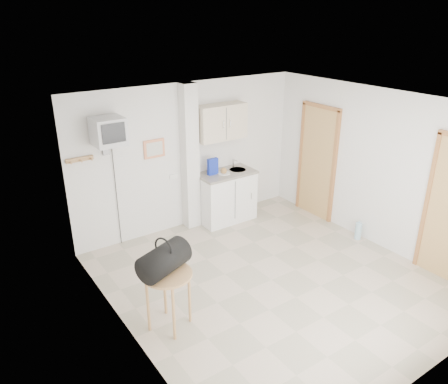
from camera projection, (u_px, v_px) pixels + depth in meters
ground at (272, 280)px, 6.22m from camera, size 4.50×4.50×0.00m
room_envelope at (286, 174)px, 5.82m from camera, size 4.24×4.54×2.55m
kitchenette at (225, 178)px, 7.73m from camera, size 1.03×0.58×2.10m
crt_television at (108, 132)px, 6.25m from camera, size 0.44×0.45×2.15m
round_table at (168, 282)px, 5.08m from camera, size 0.58×0.58×0.75m
duffel_bag at (164, 260)px, 4.99m from camera, size 0.69×0.54×0.45m
water_bottle at (358, 231)px, 7.29m from camera, size 0.11×0.11×0.32m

